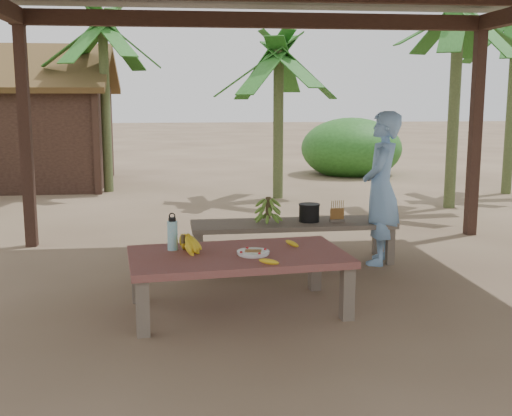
{
  "coord_description": "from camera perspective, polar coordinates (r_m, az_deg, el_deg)",
  "views": [
    {
      "loc": [
        -1.0,
        -5.6,
        1.8
      ],
      "look_at": [
        -0.31,
        0.08,
        0.8
      ],
      "focal_mm": 45.0,
      "sensor_mm": 36.0,
      "label": 1
    }
  ],
  "objects": [
    {
      "name": "loose_banana_front",
      "position": [
        5.03,
        1.16,
        -4.79
      ],
      "size": [
        0.16,
        0.06,
        0.04
      ],
      "primitive_type": "ellipsoid",
      "rotation": [
        0.0,
        0.0,
        1.46
      ],
      "color": "yellow",
      "rests_on": "work_table"
    },
    {
      "name": "banana_plant_n",
      "position": [
        11.39,
        2.02,
        12.46
      ],
      "size": [
        1.8,
        1.8,
        2.79
      ],
      "color": "#596638",
      "rests_on": "ground"
    },
    {
      "name": "ripe_banana_bunch",
      "position": [
        5.41,
        -6.5,
        -3.13
      ],
      "size": [
        0.35,
        0.33,
        0.17
      ],
      "primitive_type": null,
      "rotation": [
        0.0,
        0.0,
        0.38
      ],
      "color": "yellow",
      "rests_on": "work_table"
    },
    {
      "name": "cooking_pot",
      "position": [
        7.01,
        4.75,
        -0.45
      ],
      "size": [
        0.22,
        0.22,
        0.19
      ],
      "primitive_type": "cylinder",
      "color": "black",
      "rests_on": "bench"
    },
    {
      "name": "skewer_rack",
      "position": [
        7.02,
        7.22,
        -0.26
      ],
      "size": [
        0.18,
        0.08,
        0.24
      ],
      "primitive_type": null,
      "rotation": [
        0.0,
        0.0,
        0.02
      ],
      "color": "#A57F47",
      "rests_on": "bench"
    },
    {
      "name": "banana_plant_nw",
      "position": [
        12.55,
        -13.46,
        14.47
      ],
      "size": [
        1.8,
        1.8,
        3.35
      ],
      "color": "#596638",
      "rests_on": "ground"
    },
    {
      "name": "loose_banana_side",
      "position": [
        5.65,
        3.23,
        -3.17
      ],
      "size": [
        0.14,
        0.16,
        0.04
      ],
      "primitive_type": "ellipsoid",
      "rotation": [
        0.0,
        0.0,
        0.68
      ],
      "color": "yellow",
      "rests_on": "work_table"
    },
    {
      "name": "water_flask",
      "position": [
        5.52,
        -7.43,
        -2.34
      ],
      "size": [
        0.09,
        0.09,
        0.32
      ],
      "color": "#44C1D5",
      "rests_on": "work_table"
    },
    {
      "name": "banana_plant_ne",
      "position": [
        10.89,
        17.54,
        15.19
      ],
      "size": [
        1.8,
        1.8,
        3.38
      ],
      "color": "#596638",
      "rests_on": "ground"
    },
    {
      "name": "plate",
      "position": [
        5.33,
        -0.25,
        -4.0
      ],
      "size": [
        0.27,
        0.27,
        0.04
      ],
      "color": "white",
      "rests_on": "work_table"
    },
    {
      "name": "woman",
      "position": [
        7.02,
        11.06,
        1.72
      ],
      "size": [
        0.62,
        0.71,
        1.65
      ],
      "primitive_type": "imported",
      "rotation": [
        0.0,
        0.0,
        -2.03
      ],
      "color": "#7AABE7",
      "rests_on": "ground"
    },
    {
      "name": "bench",
      "position": [
        6.99,
        3.28,
        -1.7
      ],
      "size": [
        2.21,
        0.64,
        0.45
      ],
      "rotation": [
        0.0,
        0.0,
        0.02
      ],
      "color": "brown",
      "rests_on": "ground"
    },
    {
      "name": "green_banana_stalk",
      "position": [
        6.91,
        1.09,
        -0.11
      ],
      "size": [
        0.26,
        0.26,
        0.3
      ],
      "primitive_type": null,
      "rotation": [
        0.0,
        0.0,
        0.02
      ],
      "color": "#598C2D",
      "rests_on": "bench"
    },
    {
      "name": "hut",
      "position": [
        14.06,
        -21.42,
        6.38
      ],
      "size": [
        4.4,
        3.43,
        2.85
      ],
      "color": "black",
      "rests_on": "ground"
    },
    {
      "name": "work_table",
      "position": [
        5.41,
        -1.62,
        -4.71
      ],
      "size": [
        1.9,
        1.19,
        0.5
      ],
      "rotation": [
        0.0,
        0.0,
        0.11
      ],
      "color": "brown",
      "rests_on": "ground"
    },
    {
      "name": "ground",
      "position": [
        5.96,
        3.13,
        -7.67
      ],
      "size": [
        80.0,
        80.0,
        0.0
      ],
      "primitive_type": "plane",
      "color": "brown",
      "rests_on": "ground"
    }
  ]
}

